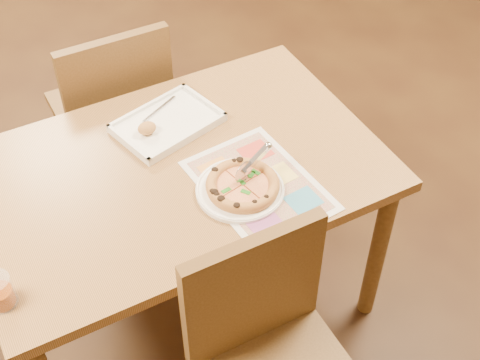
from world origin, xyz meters
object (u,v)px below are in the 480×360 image
appetizer_tray (166,124)px  chair_near (268,339)px  plate (240,190)px  pizza_cutter (252,163)px  menu (259,185)px  chair_far (114,100)px  pizza (243,185)px  dining_table (177,186)px

appetizer_tray → chair_near: bearing=-93.8°
plate → pizza_cutter: 0.09m
plate → menu: plate is taller
appetizer_tray → menu: 0.41m
chair_far → appetizer_tray: size_ratio=1.22×
plate → pizza: pizza is taller
plate → pizza_cutter: bearing=21.3°
menu → pizza: bearing=177.7°
menu → dining_table: bearing=134.4°
dining_table → pizza: size_ratio=5.74×
dining_table → chair_far: chair_far is taller
chair_near → dining_table: bearing=90.0°
plate → appetizer_tray: bearing=101.3°
pizza → menu: (0.06, -0.00, -0.02)m
appetizer_tray → pizza: bearing=-77.7°
plate → pizza_cutter: pizza_cutter is taller
dining_table → plate: plate is taller
chair_far → menu: chair_far is taller
chair_near → appetizer_tray: (0.05, 0.79, 0.17)m
chair_far → pizza_cutter: (0.18, -0.77, 0.23)m
dining_table → pizza: (0.14, -0.20, 0.11)m
plate → chair_far: bearing=99.3°
dining_table → plate: (0.13, -0.19, 0.09)m
chair_near → pizza: chair_near is taller
plate → pizza: (0.01, -0.00, 0.02)m
pizza → appetizer_tray: 0.40m
chair_near → menu: size_ratio=1.05×
chair_near → pizza: bearing=71.3°
dining_table → appetizer_tray: appetizer_tray is taller
plate → appetizer_tray: 0.39m
dining_table → appetizer_tray: 0.22m
chair_near → pizza: (0.14, 0.41, 0.18)m
chair_near → menu: 0.47m
pizza_cutter → menu: pizza_cutter is taller
pizza_cutter → menu: size_ratio=0.31×
menu → plate: bearing=175.7°
pizza → pizza_cutter: (0.05, 0.02, 0.05)m
dining_table → chair_far: 0.61m
appetizer_tray → menu: size_ratio=0.86×
pizza → menu: size_ratio=0.50×
dining_table → menu: 0.29m
chair_far → pizza_cutter: size_ratio=3.36×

